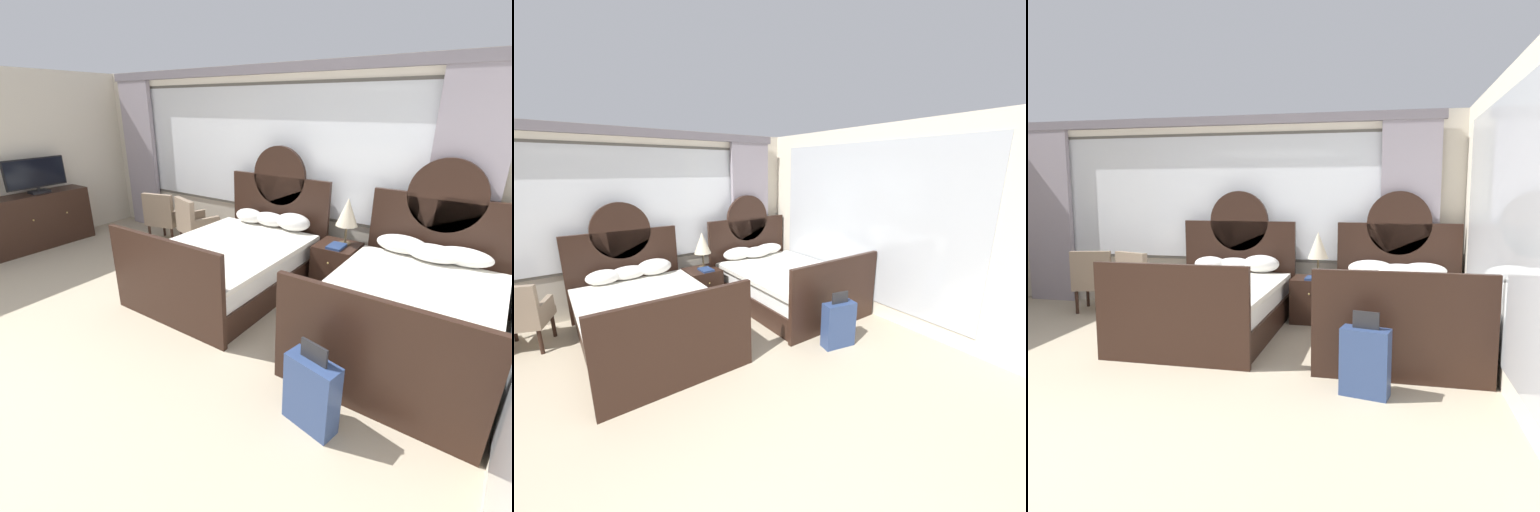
# 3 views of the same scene
# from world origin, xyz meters

# --- Properties ---
(wall_back_window) EXTENTS (6.70, 0.22, 2.70)m
(wall_back_window) POSITION_xyz_m (0.00, 4.25, 1.43)
(wall_back_window) COLOR beige
(wall_back_window) RESTS_ON ground_plane
(bed_near_window) EXTENTS (1.56, 2.26, 1.67)m
(bed_near_window) POSITION_xyz_m (0.39, 3.01, 0.35)
(bed_near_window) COLOR black
(bed_near_window) RESTS_ON ground_plane
(bed_near_mirror) EXTENTS (1.56, 2.26, 1.67)m
(bed_near_mirror) POSITION_xyz_m (2.53, 3.01, 0.35)
(bed_near_mirror) COLOR black
(bed_near_mirror) RESTS_ON ground_plane
(nightstand_between_beds) EXTENTS (0.51, 0.53, 0.56)m
(nightstand_between_beds) POSITION_xyz_m (1.46, 3.73, 0.28)
(nightstand_between_beds) COLOR black
(nightstand_between_beds) RESTS_ON ground_plane
(table_lamp_on_nightstand) EXTENTS (0.27, 0.27, 0.58)m
(table_lamp_on_nightstand) POSITION_xyz_m (1.52, 3.80, 0.97)
(table_lamp_on_nightstand) COLOR brown
(table_lamp_on_nightstand) RESTS_ON nightstand_between_beds
(book_on_nightstand) EXTENTS (0.18, 0.26, 0.03)m
(book_on_nightstand) POSITION_xyz_m (1.48, 3.63, 0.58)
(book_on_nightstand) COLOR navy
(book_on_nightstand) RESTS_ON nightstand_between_beds
(dresser_minibar) EXTENTS (0.48, 1.96, 0.88)m
(dresser_minibar) POSITION_xyz_m (-3.12, 2.15, 0.44)
(dresser_minibar) COLOR black
(dresser_minibar) RESTS_ON ground_plane
(tv_flatscreen) EXTENTS (0.20, 0.93, 0.54)m
(tv_flatscreen) POSITION_xyz_m (-3.09, 2.43, 1.16)
(tv_flatscreen) COLOR black
(tv_flatscreen) RESTS_ON dresser_minibar
(armchair_by_window_left) EXTENTS (0.67, 0.67, 0.86)m
(armchair_by_window_left) POSITION_xyz_m (-0.89, 3.63, 0.47)
(armchair_by_window_left) COLOR #84705B
(armchair_by_window_left) RESTS_ON ground_plane
(armchair_by_window_centre) EXTENTS (0.65, 0.65, 0.86)m
(armchair_by_window_centre) POSITION_xyz_m (-1.58, 3.62, 0.47)
(armchair_by_window_centre) COLOR #84705B
(armchair_by_window_centre) RESTS_ON ground_plane
(suitcase_on_floor) EXTENTS (0.42, 0.25, 0.70)m
(suitcase_on_floor) POSITION_xyz_m (2.24, 1.52, 0.29)
(suitcase_on_floor) COLOR navy
(suitcase_on_floor) RESTS_ON ground_plane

